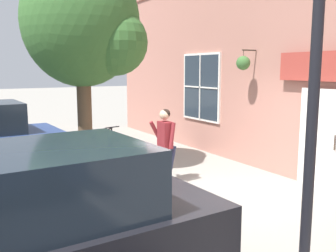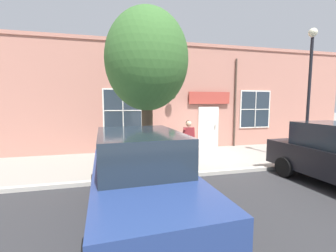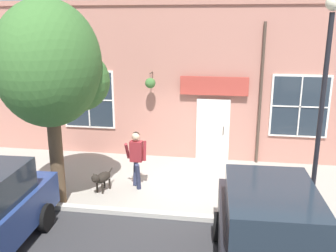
# 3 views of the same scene
# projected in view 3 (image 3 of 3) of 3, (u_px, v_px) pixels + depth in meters

# --- Properties ---
(ground_plane) EXTENTS (90.00, 90.00, 0.00)m
(ground_plane) POSITION_uv_depth(u_px,v_px,m) (182.00, 184.00, 10.89)
(ground_plane) COLOR gray
(storefront_facade) EXTENTS (0.95, 18.00, 5.23)m
(storefront_facade) POSITION_uv_depth(u_px,v_px,m) (192.00, 82.00, 12.42)
(storefront_facade) COLOR #B27566
(storefront_facade) RESTS_ON ground_plane
(pedestrian_walking) EXTENTS (0.66, 0.55, 1.65)m
(pedestrian_walking) POSITION_uv_depth(u_px,v_px,m) (136.00, 155.00, 10.40)
(pedestrian_walking) COLOR #282D47
(pedestrian_walking) RESTS_ON ground_plane
(dog_on_leash) EXTENTS (0.97, 0.44, 0.64)m
(dog_on_leash) POSITION_uv_depth(u_px,v_px,m) (102.00, 178.00, 10.27)
(dog_on_leash) COLOR black
(dog_on_leash) RESTS_ON ground_plane
(street_tree_by_curb) EXTENTS (2.75, 2.50, 5.09)m
(street_tree_by_curb) POSITION_uv_depth(u_px,v_px,m) (54.00, 68.00, 8.93)
(street_tree_by_curb) COLOR brown
(street_tree_by_curb) RESTS_ON ground_plane
(leaning_bicycle) EXTENTS (1.64, 0.64, 1.01)m
(leaning_bicycle) POSITION_uv_depth(u_px,v_px,m) (54.00, 180.00, 10.21)
(leaning_bicycle) COLOR black
(leaning_bicycle) RESTS_ON ground_plane
(parked_car_mid_block) EXTENTS (4.36, 2.06, 1.75)m
(parked_car_mid_block) POSITION_uv_depth(u_px,v_px,m) (270.00, 239.00, 6.54)
(parked_car_mid_block) COLOR black
(parked_car_mid_block) RESTS_ON ground_plane
(street_lamp) EXTENTS (0.32, 0.32, 5.08)m
(street_lamp) POSITION_uv_depth(u_px,v_px,m) (325.00, 81.00, 8.17)
(street_lamp) COLOR black
(street_lamp) RESTS_ON ground_plane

